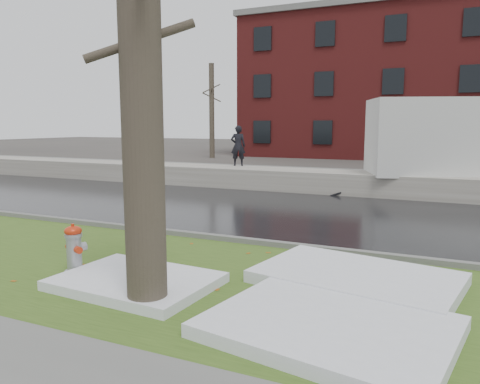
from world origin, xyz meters
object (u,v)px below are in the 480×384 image
at_px(fire_hydrant, 74,247).
at_px(worker, 238,146).
at_px(tree, 140,47).
at_px(box_truck, 480,145).

distance_m(fire_hydrant, worker, 11.45).
height_order(fire_hydrant, worker, worker).
relative_size(fire_hydrant, tree, 0.12).
bearing_deg(worker, box_truck, 160.84).
height_order(box_truck, worker, box_truck).
bearing_deg(tree, fire_hydrant, 161.51).
relative_size(box_truck, worker, 6.12).
relative_size(fire_hydrant, box_truck, 0.08).
height_order(tree, box_truck, tree).
bearing_deg(tree, worker, 109.34).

